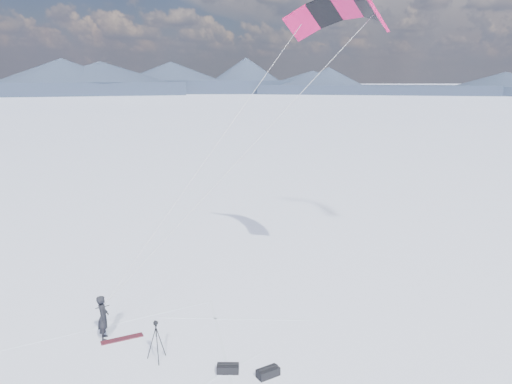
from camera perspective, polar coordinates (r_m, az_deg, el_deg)
name	(u,v)px	position (r m, az deg, el deg)	size (l,w,h in m)	color
ground	(148,367)	(19.45, -12.23, -18.97)	(1800.00, 1800.00, 0.00)	white
horizon_hills	(142,249)	(17.53, -12.92, -6.32)	(704.00, 704.00, 10.27)	#1C2334
snow_tracks	(91,377)	(19.42, -18.39, -19.41)	(13.93, 9.84, 0.01)	silver
snowkiter	(105,339)	(21.66, -16.91, -15.74)	(0.67, 0.44, 1.85)	black
snowboard	(122,339)	(21.41, -15.06, -15.90)	(1.65, 0.31, 0.04)	maroon
tripod	(156,335)	(19.32, -11.34, -15.76)	(0.72, 0.63, 1.54)	black
gear_bag_a	(268,372)	(18.49, 1.39, -19.90)	(0.86, 0.53, 0.36)	black
gear_bag_b	(228,368)	(18.73, -3.23, -19.47)	(0.86, 0.63, 0.36)	black
power_kite	(340,13)	(24.79, 9.53, 19.49)	(12.80, 6.41, 12.69)	#D21353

